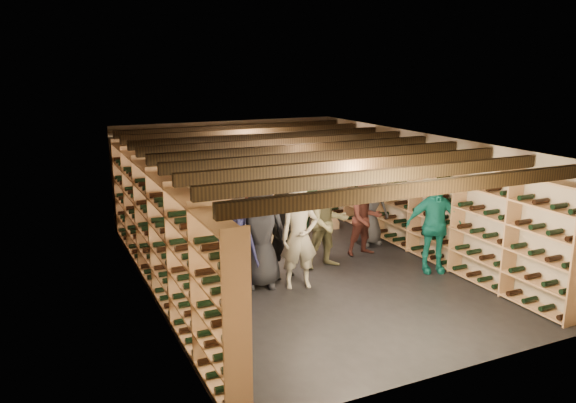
% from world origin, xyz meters
% --- Properties ---
extents(ground, '(8.00, 8.00, 0.00)m').
position_xyz_m(ground, '(0.00, 0.00, 0.00)').
color(ground, black).
rests_on(ground, ground).
extents(walls, '(5.52, 8.02, 2.40)m').
position_xyz_m(walls, '(0.00, 0.00, 1.20)').
color(walls, '#B8A78F').
rests_on(walls, ground).
extents(ceiling, '(5.50, 8.00, 0.01)m').
position_xyz_m(ceiling, '(0.00, 0.00, 2.40)').
color(ceiling, beige).
rests_on(ceiling, walls).
extents(ceiling_joists, '(5.40, 7.12, 0.18)m').
position_xyz_m(ceiling_joists, '(0.00, 0.00, 2.26)').
color(ceiling_joists, black).
rests_on(ceiling_joists, ground).
extents(wine_rack_left, '(0.32, 7.50, 2.15)m').
position_xyz_m(wine_rack_left, '(-2.57, 0.00, 1.08)').
color(wine_rack_left, '#A87B52').
rests_on(wine_rack_left, ground).
extents(wine_rack_right, '(0.32, 7.50, 2.15)m').
position_xyz_m(wine_rack_right, '(2.57, 0.00, 1.08)').
color(wine_rack_right, '#A87B52').
rests_on(wine_rack_right, ground).
extents(wine_rack_back, '(4.70, 0.30, 2.15)m').
position_xyz_m(wine_rack_back, '(0.00, 3.83, 1.07)').
color(wine_rack_back, '#A87B52').
rests_on(wine_rack_back, ground).
extents(crate_stack_left, '(0.58, 0.49, 0.51)m').
position_xyz_m(crate_stack_left, '(-0.26, 2.66, 0.26)').
color(crate_stack_left, tan).
rests_on(crate_stack_left, ground).
extents(crate_stack_right, '(0.54, 0.39, 0.34)m').
position_xyz_m(crate_stack_right, '(0.38, 1.85, 0.17)').
color(crate_stack_right, tan).
rests_on(crate_stack_right, ground).
extents(crate_loose, '(0.58, 0.47, 0.17)m').
position_xyz_m(crate_loose, '(1.81, 2.21, 0.09)').
color(crate_loose, tan).
rests_on(crate_loose, ground).
extents(person_0, '(1.05, 0.84, 1.87)m').
position_xyz_m(person_0, '(-0.95, -0.41, 0.93)').
color(person_0, black).
rests_on(person_0, ground).
extents(person_1, '(0.73, 0.60, 1.74)m').
position_xyz_m(person_1, '(-0.41, -0.17, 0.87)').
color(person_1, black).
rests_on(person_1, ground).
extents(person_2, '(0.86, 0.68, 1.73)m').
position_xyz_m(person_2, '(0.54, -0.08, 0.86)').
color(person_2, brown).
rests_on(person_2, ground).
extents(person_4, '(1.11, 0.78, 1.75)m').
position_xyz_m(person_4, '(2.18, -1.08, 0.87)').
color(person_4, '#126D63').
rests_on(person_4, ground).
extents(person_5, '(1.56, 0.59, 1.65)m').
position_xyz_m(person_5, '(-0.60, 0.62, 0.82)').
color(person_5, brown).
rests_on(person_5, ground).
extents(person_6, '(0.79, 0.56, 1.53)m').
position_xyz_m(person_6, '(-1.47, -0.59, 0.76)').
color(person_6, '#1C1D43').
rests_on(person_6, ground).
extents(person_7, '(0.73, 0.56, 1.77)m').
position_xyz_m(person_7, '(-0.37, -0.72, 0.89)').
color(person_7, gray).
rests_on(person_7, ground).
extents(person_8, '(0.72, 0.57, 1.48)m').
position_xyz_m(person_8, '(1.56, 0.22, 0.74)').
color(person_8, '#451F1A').
rests_on(person_8, ground).
extents(person_9, '(1.04, 0.73, 1.47)m').
position_xyz_m(person_9, '(-0.69, 1.30, 0.74)').
color(person_9, '#B7AFA8').
rests_on(person_9, ground).
extents(person_10, '(1.13, 0.70, 1.80)m').
position_xyz_m(person_10, '(0.45, 0.93, 0.90)').
color(person_10, '#254D33').
rests_on(person_10, ground).
extents(person_12, '(0.85, 0.57, 1.71)m').
position_xyz_m(person_12, '(2.01, 0.79, 0.86)').
color(person_12, '#35353A').
rests_on(person_12, ground).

